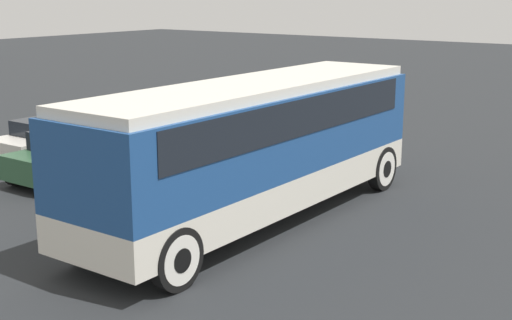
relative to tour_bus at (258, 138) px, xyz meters
name	(u,v)px	position (x,y,z in m)	size (l,w,h in m)	color
ground_plane	(256,221)	(-0.10, 0.00, -2.00)	(120.00, 120.00, 0.00)	#26282B
tour_bus	(258,138)	(0.00, 0.00, 0.00)	(10.37, 2.65, 3.29)	silver
parked_car_near	(82,153)	(0.21, 6.42, -1.26)	(4.47, 1.86, 1.46)	#2D5638
parked_car_mid	(60,139)	(1.19, 8.65, -1.30)	(4.29, 1.94, 1.38)	silver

